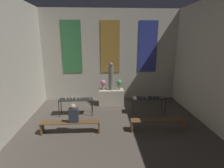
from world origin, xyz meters
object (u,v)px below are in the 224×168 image
at_px(candle_rack_left, 76,101).
at_px(candle_rack_right, 149,99).
at_px(statue, 111,77).
at_px(pew_back_right, 159,122).
at_px(altar, 111,97).
at_px(pew_back_left, 71,125).
at_px(person_seated, 74,114).
at_px(flower_vase_left, 103,84).
at_px(flower_vase_right, 119,83).

bearing_deg(candle_rack_left, candle_rack_right, -0.06).
height_order(statue, pew_back_right, statue).
relative_size(altar, pew_back_left, 0.60).
bearing_deg(pew_back_right, altar, 120.12).
distance_m(pew_back_left, person_seated, 0.46).
distance_m(altar, pew_back_right, 3.50).
height_order(altar, flower_vase_left, flower_vase_left).
distance_m(altar, candle_rack_left, 2.23).
height_order(candle_rack_right, pew_back_right, candle_rack_right).
relative_size(statue, candle_rack_left, 0.95).
bearing_deg(person_seated, altar, 61.92).
bearing_deg(flower_vase_right, flower_vase_left, 180.00).
height_order(flower_vase_left, pew_back_left, flower_vase_left).
relative_size(candle_rack_right, pew_back_left, 0.71).
distance_m(flower_vase_left, pew_back_right, 3.84).
bearing_deg(statue, flower_vase_right, 0.00).
distance_m(flower_vase_right, pew_back_right, 3.41).
relative_size(altar, person_seated, 1.86).
bearing_deg(candle_rack_left, pew_back_left, -89.36).
xyz_separation_m(candle_rack_left, person_seated, (0.16, -1.71, 0.08)).
distance_m(candle_rack_right, person_seated, 3.79).
height_order(pew_back_left, pew_back_right, same).
height_order(altar, pew_back_left, altar).
xyz_separation_m(altar, statue, (0.00, -0.00, 1.14)).
distance_m(candle_rack_right, pew_back_right, 1.74).
xyz_separation_m(flower_vase_left, flower_vase_right, (0.89, 0.00, 0.00)).
relative_size(altar, candle_rack_right, 0.86).
bearing_deg(flower_vase_left, candle_rack_left, -135.21).
bearing_deg(pew_back_right, candle_rack_right, 89.45).
xyz_separation_m(statue, candle_rack_left, (-1.78, -1.32, -0.86)).
distance_m(statue, candle_rack_right, 2.37).
bearing_deg(altar, statue, -90.00).
bearing_deg(pew_back_right, pew_back_left, 180.00).
height_order(statue, flower_vase_right, statue).
height_order(flower_vase_right, pew_back_right, flower_vase_right).
bearing_deg(altar, pew_back_right, -59.88).
relative_size(candle_rack_left, pew_back_left, 0.71).
relative_size(altar, candle_rack_left, 0.86).
xyz_separation_m(statue, person_seated, (-1.62, -3.03, -0.78)).
bearing_deg(candle_rack_right, flower_vase_right, 135.06).
distance_m(candle_rack_left, pew_back_right, 3.94).
relative_size(altar, statue, 0.90).
bearing_deg(pew_back_left, pew_back_right, 0.00).
height_order(flower_vase_left, flower_vase_right, same).
bearing_deg(flower_vase_right, pew_back_right, -66.58).
bearing_deg(flower_vase_left, flower_vase_right, 0.00).
bearing_deg(altar, flower_vase_right, -0.00).
relative_size(pew_back_left, pew_back_right, 1.00).
height_order(pew_back_right, person_seated, person_seated).
relative_size(flower_vase_right, candle_rack_right, 0.35).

